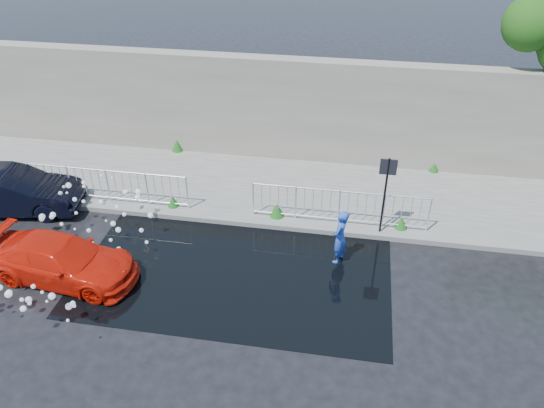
{
  "coord_description": "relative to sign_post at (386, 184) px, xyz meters",
  "views": [
    {
      "loc": [
        3.2,
        -9.36,
        9.09
      ],
      "look_at": [
        1.16,
        2.72,
        1.0
      ],
      "focal_mm": 35.0,
      "sensor_mm": 36.0,
      "label": 1
    }
  ],
  "objects": [
    {
      "name": "railing_left",
      "position": [
        -8.2,
        0.25,
        -0.99
      ],
      "size": [
        5.05,
        0.05,
        1.1
      ],
      "color": "silver",
      "rests_on": "pavement"
    },
    {
      "name": "curb",
      "position": [
        -4.2,
        -0.1,
        -1.64
      ],
      "size": [
        30.0,
        0.25,
        0.16
      ],
      "primitive_type": "cube",
      "color": "#5B5C57",
      "rests_on": "ground"
    },
    {
      "name": "water_spray",
      "position": [
        -8.15,
        -2.58,
        -1.02
      ],
      "size": [
        3.65,
        5.7,
        1.09
      ],
      "color": "white",
      "rests_on": "ground"
    },
    {
      "name": "pavement",
      "position": [
        -4.2,
        1.9,
        -1.65
      ],
      "size": [
        30.0,
        4.0,
        0.15
      ],
      "primitive_type": "cube",
      "color": "#5B5C57",
      "rests_on": "ground"
    },
    {
      "name": "dark_car",
      "position": [
        -10.91,
        -0.5,
        -1.06
      ],
      "size": [
        4.18,
        2.0,
        1.32
      ],
      "primitive_type": "imported",
      "rotation": [
        0.0,
        0.0,
        1.72
      ],
      "color": "black",
      "rests_on": "ground"
    },
    {
      "name": "person",
      "position": [
        -1.09,
        -1.3,
        -0.94
      ],
      "size": [
        0.54,
        0.66,
        1.57
      ],
      "primitive_type": "imported",
      "rotation": [
        0.0,
        0.0,
        -1.91
      ],
      "color": "blue",
      "rests_on": "ground"
    },
    {
      "name": "sign_post",
      "position": [
        0.0,
        0.0,
        0.0
      ],
      "size": [
        0.45,
        0.06,
        2.5
      ],
      "color": "black",
      "rests_on": "ground"
    },
    {
      "name": "weeds",
      "position": [
        -4.48,
        1.45,
        -1.39
      ],
      "size": [
        12.17,
        3.93,
        0.42
      ],
      "color": "#185216",
      "rests_on": "pavement"
    },
    {
      "name": "ground",
      "position": [
        -4.2,
        -3.1,
        -1.72
      ],
      "size": [
        90.0,
        90.0,
        0.0
      ],
      "primitive_type": "plane",
      "color": "black",
      "rests_on": "ground"
    },
    {
      "name": "railing_right",
      "position": [
        -1.2,
        0.25,
        -0.99
      ],
      "size": [
        5.05,
        0.05,
        1.1
      ],
      "color": "silver",
      "rests_on": "pavement"
    },
    {
      "name": "retaining_wall",
      "position": [
        -4.2,
        4.1,
        0.18
      ],
      "size": [
        30.0,
        0.6,
        3.5
      ],
      "primitive_type": "cube",
      "color": "slate",
      "rests_on": "pavement"
    },
    {
      "name": "puddle",
      "position": [
        -3.7,
        -2.1,
        -1.72
      ],
      "size": [
        8.0,
        5.0,
        0.01
      ],
      "primitive_type": "cube",
      "color": "black",
      "rests_on": "ground"
    },
    {
      "name": "red_car",
      "position": [
        -7.94,
        -3.13,
        -1.16
      ],
      "size": [
        3.99,
        1.92,
        1.12
      ],
      "primitive_type": "imported",
      "rotation": [
        0.0,
        0.0,
        1.48
      ],
      "color": "red",
      "rests_on": "ground"
    }
  ]
}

